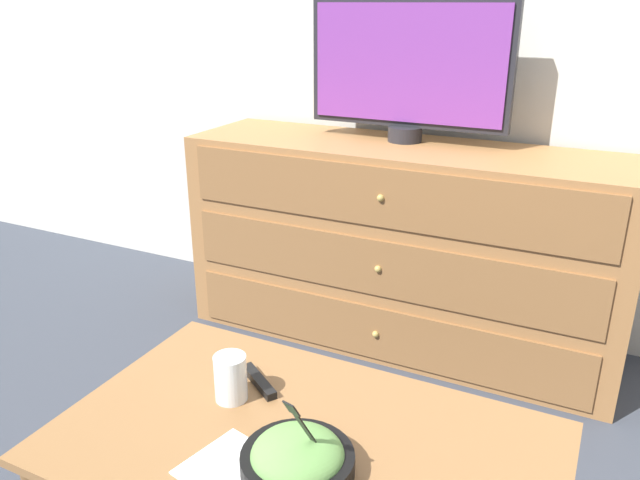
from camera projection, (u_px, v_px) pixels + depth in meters
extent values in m
plane|color=#383D47|center=(428.00, 312.00, 2.61)|extent=(12.00, 12.00, 0.00)
cube|color=#9E6B3D|center=(401.00, 246.00, 2.28)|extent=(1.56, 0.44, 0.75)
cube|color=brown|center=(376.00, 333.00, 2.19)|extent=(1.43, 0.01, 0.20)
sphere|color=tan|center=(376.00, 334.00, 2.18)|extent=(0.02, 0.02, 0.02)
cube|color=brown|center=(379.00, 268.00, 2.10)|extent=(1.43, 0.01, 0.20)
sphere|color=tan|center=(378.00, 269.00, 2.09)|extent=(0.02, 0.02, 0.02)
cube|color=brown|center=(381.00, 198.00, 2.01)|extent=(1.43, 0.01, 0.20)
sphere|color=tan|center=(381.00, 198.00, 2.00)|extent=(0.02, 0.02, 0.02)
cylinder|color=#232328|center=(405.00, 134.00, 2.21)|extent=(0.12, 0.12, 0.05)
cube|color=#232328|center=(409.00, 63.00, 2.13)|extent=(0.71, 0.04, 0.43)
cube|color=#7A3893|center=(407.00, 64.00, 2.11)|extent=(0.67, 0.01, 0.39)
cube|color=olive|center=(302.00, 444.00, 1.23)|extent=(0.99, 0.60, 0.02)
cylinder|color=brown|center=(200.00, 398.00, 1.72)|extent=(0.04, 0.04, 0.39)
cylinder|color=black|center=(298.00, 464.00, 1.14)|extent=(0.21, 0.21, 0.04)
ellipsoid|color=#66994C|center=(297.00, 455.00, 1.13)|extent=(0.17, 0.17, 0.08)
cube|color=black|center=(308.00, 433.00, 1.09)|extent=(0.03, 0.09, 0.15)
cube|color=black|center=(291.00, 409.00, 1.03)|extent=(0.03, 0.03, 0.03)
cylinder|color=#9E6638|center=(231.00, 386.00, 1.35)|extent=(0.06, 0.06, 0.06)
cylinder|color=white|center=(231.00, 378.00, 1.34)|extent=(0.07, 0.07, 0.10)
cube|color=white|center=(231.00, 468.00, 1.15)|extent=(0.19, 0.19, 0.00)
cube|color=black|center=(259.00, 381.00, 1.40)|extent=(0.13, 0.10, 0.02)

